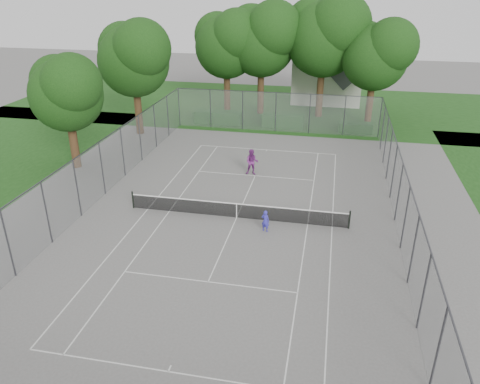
% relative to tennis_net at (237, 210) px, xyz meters
% --- Properties ---
extents(ground, '(120.00, 120.00, 0.00)m').
position_rel_tennis_net_xyz_m(ground, '(0.00, 0.00, -0.51)').
color(ground, '#605E5C').
rests_on(ground, ground).
extents(grass_far, '(60.00, 20.00, 0.00)m').
position_rel_tennis_net_xyz_m(grass_far, '(0.00, 26.00, -0.51)').
color(grass_far, '#184112').
rests_on(grass_far, ground).
extents(court_markings, '(11.03, 23.83, 0.01)m').
position_rel_tennis_net_xyz_m(court_markings, '(0.00, 0.00, -0.50)').
color(court_markings, silver).
rests_on(court_markings, ground).
extents(tennis_net, '(12.87, 0.10, 1.10)m').
position_rel_tennis_net_xyz_m(tennis_net, '(0.00, 0.00, 0.00)').
color(tennis_net, black).
rests_on(tennis_net, ground).
extents(perimeter_fence, '(18.08, 34.08, 3.52)m').
position_rel_tennis_net_xyz_m(perimeter_fence, '(0.00, 0.00, 1.30)').
color(perimeter_fence, '#38383D').
rests_on(perimeter_fence, ground).
extents(tree_far_left, '(7.06, 6.45, 10.15)m').
position_rel_tennis_net_xyz_m(tree_far_left, '(-5.65, 22.61, 6.46)').
color(tree_far_left, '#3B2515').
rests_on(tree_far_left, ground).
extents(tree_far_midleft, '(7.60, 6.94, 10.92)m').
position_rel_tennis_net_xyz_m(tree_far_midleft, '(-2.21, 22.74, 6.99)').
color(tree_far_midleft, '#3B2515').
rests_on(tree_far_midleft, ground).
extents(tree_far_midright, '(8.05, 7.35, 11.57)m').
position_rel_tennis_net_xyz_m(tree_far_midright, '(3.69, 22.70, 7.44)').
color(tree_far_midright, '#3B2515').
rests_on(tree_far_midright, ground).
extents(tree_far_right, '(6.74, 6.15, 9.68)m').
position_rel_tennis_net_xyz_m(tree_far_right, '(8.35, 20.72, 6.14)').
color(tree_far_right, '#3B2515').
rests_on(tree_far_right, ground).
extents(tree_side_back, '(6.86, 6.26, 9.86)m').
position_rel_tennis_net_xyz_m(tree_side_back, '(-11.65, 13.95, 6.26)').
color(tree_side_back, '#3B2515').
rests_on(tree_side_back, ground).
extents(tree_side_front, '(5.79, 5.29, 8.32)m').
position_rel_tennis_net_xyz_m(tree_side_front, '(-13.10, 5.46, 5.20)').
color(tree_side_front, '#3B2515').
rests_on(tree_side_front, ground).
extents(hedge_left, '(4.49, 1.35, 1.12)m').
position_rel_tennis_net_xyz_m(hedge_left, '(-5.67, 18.56, 0.05)').
color(hedge_left, '#184616').
rests_on(hedge_left, ground).
extents(hedge_mid, '(3.81, 1.09, 1.20)m').
position_rel_tennis_net_xyz_m(hedge_mid, '(0.52, 18.48, 0.09)').
color(hedge_mid, '#184616').
rests_on(hedge_mid, ground).
extents(hedge_right, '(2.96, 1.08, 0.89)m').
position_rel_tennis_net_xyz_m(hedge_right, '(7.08, 18.10, -0.07)').
color(hedge_right, '#184616').
rests_on(hedge_right, ground).
extents(house, '(7.30, 5.66, 9.09)m').
position_rel_tennis_net_xyz_m(house, '(4.05, 29.25, 3.15)').
color(house, beige).
rests_on(house, ground).
extents(girl_player, '(0.53, 0.42, 1.26)m').
position_rel_tennis_net_xyz_m(girl_player, '(1.86, -1.20, 0.12)').
color(girl_player, '#3631B7').
rests_on(girl_player, ground).
extents(woman_player, '(0.95, 0.76, 1.86)m').
position_rel_tennis_net_xyz_m(woman_player, '(-0.28, 6.62, 0.42)').
color(woman_player, '#732674').
rests_on(woman_player, ground).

